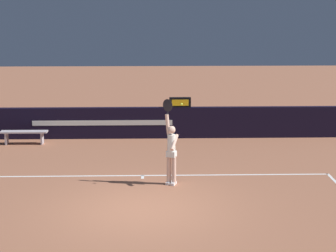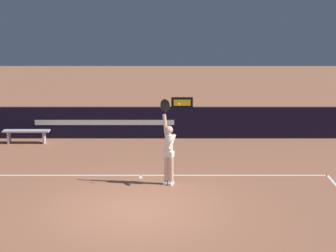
{
  "view_description": "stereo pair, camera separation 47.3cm",
  "coord_description": "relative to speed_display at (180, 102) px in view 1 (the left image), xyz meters",
  "views": [
    {
      "loc": [
        0.31,
        -13.5,
        5.09
      ],
      "look_at": [
        0.72,
        1.86,
        1.67
      ],
      "focal_mm": 62.33,
      "sensor_mm": 36.0,
      "label": 1
    },
    {
      "loc": [
        0.79,
        -13.5,
        5.09
      ],
      "look_at": [
        0.72,
        1.86,
        1.67
      ],
      "focal_mm": 62.33,
      "sensor_mm": 36.0,
      "label": 2
    }
  ],
  "objects": [
    {
      "name": "ground_plane",
      "position": [
        -1.3,
        -7.34,
        -1.33
      ],
      "size": [
        60.0,
        60.0,
        0.0
      ],
      "primitive_type": "plane",
      "color": "#9C6044"
    },
    {
      "name": "court_lines",
      "position": [
        -1.3,
        -7.33,
        -1.32
      ],
      "size": [
        10.94,
        5.56,
        0.0
      ],
      "color": "white",
      "rests_on": "ground"
    },
    {
      "name": "back_wall",
      "position": [
        -1.3,
        0.0,
        -0.75
      ],
      "size": [
        16.05,
        0.22,
        1.15
      ],
      "color": "black",
      "rests_on": "ground"
    },
    {
      "name": "speed_display",
      "position": [
        0.0,
        0.0,
        0.0
      ],
      "size": [
        0.78,
        0.17,
        0.36
      ],
      "color": "black",
      "rests_on": "back_wall"
    },
    {
      "name": "tennis_player",
      "position": [
        -0.49,
        -5.42,
        -0.34
      ],
      "size": [
        0.45,
        0.46,
        2.39
      ],
      "color": "beige",
      "rests_on": "ground"
    },
    {
      "name": "tennis_ball",
      "position": [
        -0.23,
        -5.64,
        0.97
      ],
      "size": [
        0.06,
        0.06,
        0.06
      ],
      "color": "#C6E739"
    },
    {
      "name": "courtside_bench_near",
      "position": [
        -5.53,
        -0.79,
        -0.96
      ],
      "size": [
        1.64,
        0.36,
        0.47
      ],
      "color": "#B7AEB6",
      "rests_on": "ground"
    }
  ]
}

